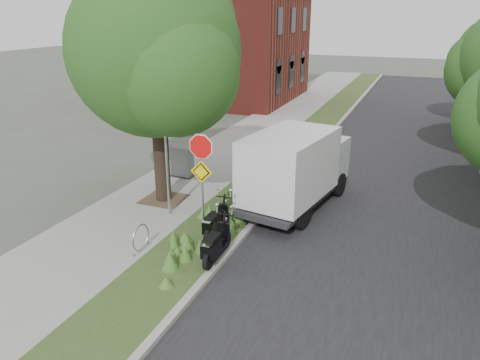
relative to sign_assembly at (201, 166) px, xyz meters
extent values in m
plane|color=#4C5147|center=(1.40, -0.58, -2.33)|extent=(120.00, 120.00, 0.00)
cube|color=gray|center=(-2.85, 9.42, -2.27)|extent=(3.50, 60.00, 0.12)
cube|color=#2C401B|center=(-0.10, 9.42, -2.27)|extent=(2.00, 60.00, 0.12)
cube|color=#9E9991|center=(0.90, 9.42, -2.26)|extent=(0.20, 60.00, 0.13)
cube|color=black|center=(4.40, 9.42, -2.32)|extent=(7.00, 60.00, 0.01)
cylinder|color=black|center=(-2.60, 2.22, 0.03)|extent=(0.52, 0.52, 4.48)
sphere|color=#1E4C19|center=(-2.60, 2.22, 2.75)|extent=(5.40, 5.40, 5.40)
sphere|color=#1E4C19|center=(-3.81, 3.03, 2.08)|extent=(4.05, 4.05, 4.05)
sphere|color=#1E4C19|center=(-1.52, 1.54, 2.21)|extent=(3.78, 3.78, 3.78)
cube|color=#473828|center=(-2.60, 2.22, -2.20)|extent=(1.40, 1.40, 0.01)
cylinder|color=#A5A8AD|center=(-1.80, 1.22, -0.21)|extent=(0.08, 0.08, 4.00)
torus|color=#A5A8AD|center=(-1.30, -1.18, -1.83)|extent=(0.05, 0.77, 0.77)
cube|color=#A5A8AD|center=(-1.30, -1.54, -2.19)|extent=(0.06, 0.06, 0.04)
cube|color=#A5A8AD|center=(-1.30, -0.82, -2.19)|extent=(0.06, 0.06, 0.04)
cylinder|color=#A5A8AD|center=(0.00, 0.02, -0.71)|extent=(0.07, 0.07, 3.00)
cylinder|color=red|center=(0.00, -0.01, 0.54)|extent=(0.86, 0.03, 0.86)
cylinder|color=white|center=(0.00, 0.00, 0.54)|extent=(0.94, 0.02, 0.94)
cube|color=yellow|center=(0.00, -0.01, -0.16)|extent=(0.64, 0.03, 0.64)
cube|color=maroon|center=(-8.10, 21.42, 1.67)|extent=(9.00, 10.00, 8.00)
sphere|color=#1E4C19|center=(7.54, 17.99, 1.35)|extent=(2.85, 2.85, 2.85)
cylinder|color=black|center=(0.24, 0.99, -1.97)|extent=(0.11, 0.48, 0.48)
cylinder|color=black|center=(0.24, -0.15, -1.97)|extent=(0.11, 0.48, 0.48)
cube|color=black|center=(0.24, 0.37, -1.95)|extent=(0.31, 1.06, 0.17)
cube|color=black|center=(0.24, 0.05, -1.73)|extent=(0.33, 0.60, 0.37)
cube|color=black|center=(0.24, 0.10, -1.49)|extent=(0.28, 0.55, 0.11)
cylinder|color=black|center=(0.78, -0.22, -1.96)|extent=(0.13, 0.50, 0.50)
cylinder|color=black|center=(0.82, -1.41, -1.96)|extent=(0.13, 0.50, 0.50)
cube|color=black|center=(0.80, -0.86, -1.94)|extent=(0.36, 1.11, 0.17)
cube|color=black|center=(0.81, -1.20, -1.71)|extent=(0.36, 0.63, 0.38)
cube|color=black|center=(0.81, -1.15, -1.46)|extent=(0.30, 0.58, 0.11)
cube|color=#262628|center=(1.70, 3.48, -1.85)|extent=(2.66, 5.16, 0.17)
cube|color=#B7BABC|center=(2.02, 5.36, -1.06)|extent=(2.10, 1.60, 1.49)
cube|color=silver|center=(1.61, 2.98, -0.69)|extent=(2.61, 3.82, 2.04)
cube|color=#262628|center=(-3.14, 4.60, -2.19)|extent=(0.91, 0.63, 0.04)
cube|color=slate|center=(-3.14, 4.60, -1.62)|extent=(0.80, 0.53, 1.17)
camera|label=1|loc=(5.37, -10.67, 3.96)|focal=35.00mm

